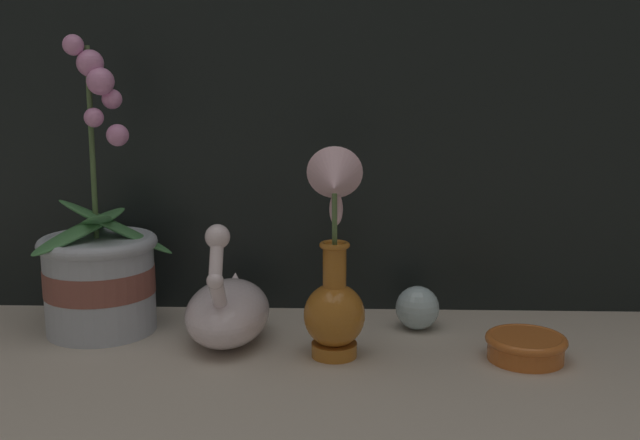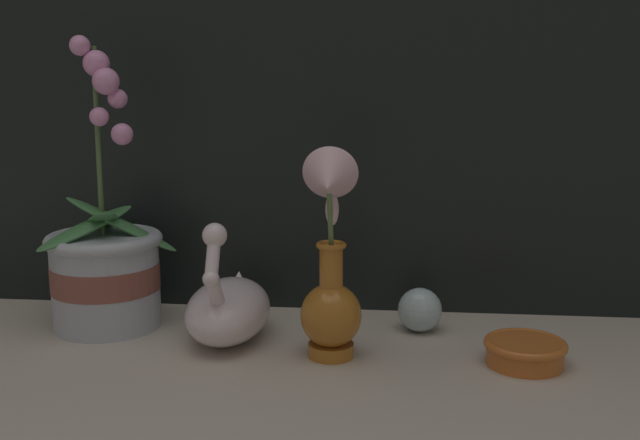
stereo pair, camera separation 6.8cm
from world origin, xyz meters
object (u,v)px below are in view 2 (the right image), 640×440
at_px(orchid_potted_plant, 106,266).
at_px(swan_figurine, 228,307).
at_px(glass_sphere, 420,310).
at_px(blue_vase, 330,281).
at_px(amber_dish, 525,350).

xyz_separation_m(orchid_potted_plant, swan_figurine, (0.20, -0.04, -0.05)).
height_order(orchid_potted_plant, glass_sphere, orchid_potted_plant).
xyz_separation_m(orchid_potted_plant, blue_vase, (0.36, -0.11, 0.02)).
xyz_separation_m(glass_sphere, amber_dish, (0.14, -0.12, -0.01)).
bearing_deg(glass_sphere, blue_vase, -134.50).
bearing_deg(orchid_potted_plant, glass_sphere, 2.71).
xyz_separation_m(swan_figurine, amber_dish, (0.42, -0.06, -0.03)).
height_order(blue_vase, amber_dish, blue_vase).
bearing_deg(swan_figurine, amber_dish, -8.37).
distance_m(swan_figurine, glass_sphere, 0.29).
height_order(swan_figurine, blue_vase, blue_vase).
distance_m(blue_vase, glass_sphere, 0.20).
height_order(orchid_potted_plant, amber_dish, orchid_potted_plant).
xyz_separation_m(swan_figurine, glass_sphere, (0.28, 0.06, -0.02)).
bearing_deg(orchid_potted_plant, blue_vase, -16.48).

